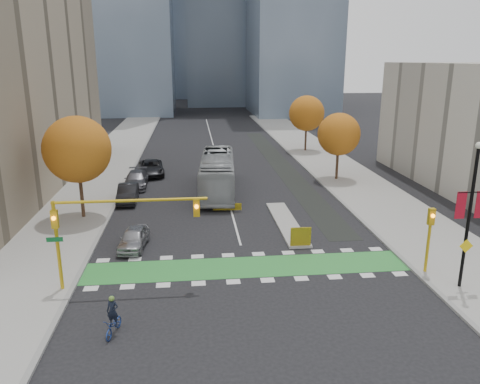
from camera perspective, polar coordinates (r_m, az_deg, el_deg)
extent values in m
plane|color=black|center=(27.87, 1.19, -10.42)|extent=(300.00, 300.00, 0.00)
cube|color=gray|center=(47.58, -18.28, 0.12)|extent=(7.00, 120.00, 0.15)
cube|color=gray|center=(49.33, 14.00, 1.00)|extent=(7.00, 120.00, 0.15)
cube|color=gray|center=(46.94, -14.11, 0.24)|extent=(0.30, 120.00, 0.16)
cube|color=gray|center=(48.26, 10.08, 0.91)|extent=(0.30, 120.00, 0.16)
cube|color=#2C8635|center=(29.21, 0.82, -9.12)|extent=(20.00, 3.00, 0.01)
cube|color=silver|center=(66.03, -3.11, 5.10)|extent=(0.15, 70.00, 0.01)
cube|color=black|center=(57.16, 4.96, 3.37)|extent=(2.50, 50.00, 0.01)
cube|color=gray|center=(36.65, 5.67, -3.75)|extent=(1.60, 10.00, 0.16)
cube|color=yellow|center=(32.01, 7.41, -5.41)|extent=(1.40, 0.12, 1.30)
cylinder|color=#332114|center=(39.07, -18.83, 0.61)|extent=(0.28, 0.28, 5.25)
sphere|color=#9E5A13|center=(38.43, -19.23, 4.92)|extent=(5.20, 5.20, 5.20)
cylinder|color=#332114|center=(50.20, 11.79, 3.98)|extent=(0.28, 0.28, 4.55)
sphere|color=#9E5A13|center=(49.74, 11.96, 6.91)|extent=(4.40, 4.40, 4.40)
cylinder|color=#332114|center=(65.46, 8.03, 7.05)|extent=(0.28, 0.28, 4.90)
sphere|color=#9E5A13|center=(65.09, 8.13, 9.48)|extent=(4.80, 4.80, 4.80)
cylinder|color=#BF9914|center=(27.19, -21.32, -6.29)|extent=(0.20, 0.20, 5.20)
cylinder|color=#BF9914|center=(25.57, -13.22, -1.03)|extent=(8.20, 0.16, 0.16)
cube|color=#BF9914|center=(26.65, -21.66, -3.09)|extent=(0.35, 0.28, 1.00)
sphere|color=orange|center=(26.46, -21.79, -3.01)|extent=(0.22, 0.22, 0.22)
cube|color=#BF9914|center=(25.50, -5.33, -1.89)|extent=(0.35, 0.28, 1.00)
sphere|color=orange|center=(25.29, -5.33, -1.80)|extent=(0.22, 0.22, 0.22)
cube|color=#0C5926|center=(26.62, -21.67, -5.41)|extent=(0.85, 0.04, 0.25)
cylinder|color=#BF9914|center=(29.72, 21.97, -5.72)|extent=(0.18, 0.18, 4.00)
cube|color=#BF9914|center=(29.20, 22.29, -2.79)|extent=(0.35, 0.28, 1.00)
sphere|color=orange|center=(29.02, 22.47, -2.71)|extent=(0.22, 0.22, 0.22)
cylinder|color=black|center=(27.95, 26.07, -3.19)|extent=(0.18, 0.18, 8.00)
sphere|color=silver|center=(27.00, 27.13, 5.08)|extent=(0.36, 0.36, 0.36)
cylinder|color=black|center=(27.51, 26.48, -0.03)|extent=(1.60, 0.06, 0.06)
cube|color=maroon|center=(27.40, 25.32, -1.47)|extent=(0.55, 0.03, 1.50)
cube|color=maroon|center=(27.98, 27.25, -1.38)|extent=(0.55, 0.03, 1.50)
cube|color=yellow|center=(28.30, 25.86, -5.95)|extent=(0.78, 0.04, 0.78)
imported|color=navy|center=(23.32, -15.13, -15.43)|extent=(0.98, 1.79, 0.89)
imported|color=black|center=(22.94, -15.27, -13.81)|extent=(0.62, 0.48, 1.52)
sphere|color=#597F2D|center=(22.64, -15.39, -12.42)|extent=(0.26, 0.26, 0.26)
imported|color=#999EA0|center=(44.81, -2.78, 2.29)|extent=(4.01, 13.31, 3.65)
imported|color=gray|center=(32.58, -12.82, -5.49)|extent=(2.09, 4.24, 1.39)
imported|color=black|center=(43.03, -13.52, -0.16)|extent=(1.80, 4.79, 1.56)
imported|color=#525156|center=(47.80, -12.54, 1.49)|extent=(2.26, 5.37, 1.55)
imported|color=black|center=(52.52, -10.78, 2.91)|extent=(3.31, 6.05, 1.61)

